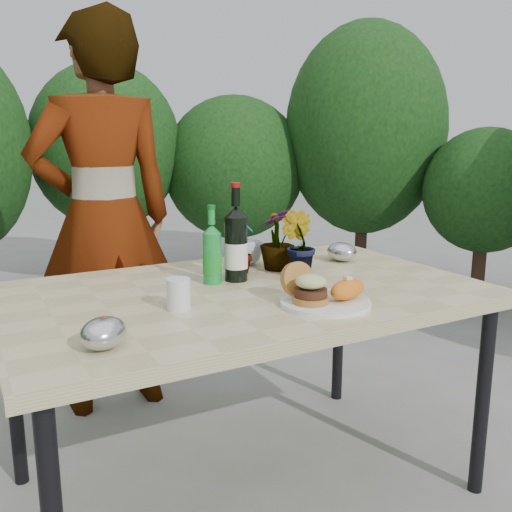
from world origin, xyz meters
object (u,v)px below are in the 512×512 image
wine_bottle (236,245)px  person (104,219)px  patio_table (245,305)px  dinner_plate (325,303)px

wine_bottle → person: person is taller
patio_table → person: bearing=105.7°
patio_table → wine_bottle: 0.22m
wine_bottle → person: bearing=105.8°
dinner_plate → person: bearing=108.1°
dinner_plate → person: (-0.38, 1.17, 0.13)m
patio_table → wine_bottle: bearing=77.3°
patio_table → dinner_plate: (0.13, -0.28, 0.06)m
patio_table → person: person is taller
patio_table → dinner_plate: size_ratio=5.71×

